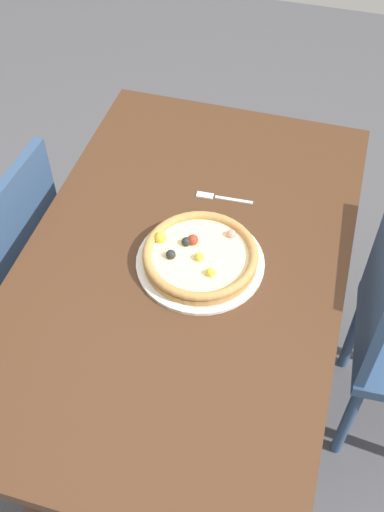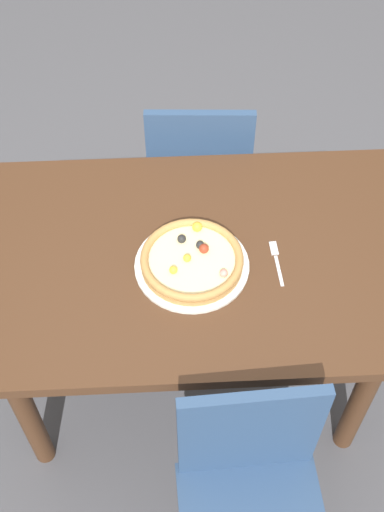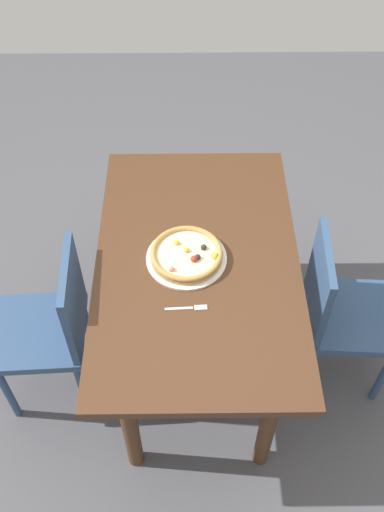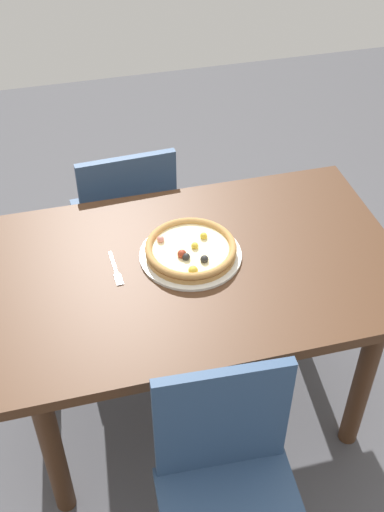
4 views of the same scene
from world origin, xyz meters
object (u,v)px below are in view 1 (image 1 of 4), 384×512
Objects in this scene: dining_table at (184,286)px; chair_far at (2,262)px; plate at (201,261)px; fork at (219,198)px; pizza at (200,255)px.

chair_far reaches higher than dining_table.
plate reaches higher than dining_table.
fork is (0.25, 0.01, -0.00)m from plate.
chair_far is 0.76m from fork.
fork is at bearing 2.49° from pizza.
pizza reaches higher than fork.
fork is at bearing 2.75° from plate.
pizza is (0.00, -0.04, 0.14)m from dining_table.
chair_far is 0.75m from plate.
chair_far is at bearing 84.42° from dining_table.
plate is 2.04× the size of fork.
dining_table is 0.13m from plate.
fork reaches higher than dining_table.
chair_far reaches higher than pizza.
plate is (-0.06, -0.68, 0.29)m from chair_far.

